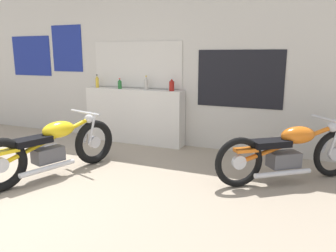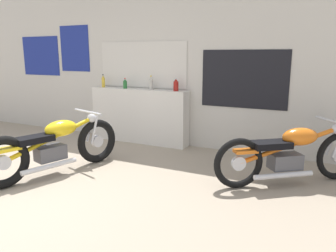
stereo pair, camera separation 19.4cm
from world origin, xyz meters
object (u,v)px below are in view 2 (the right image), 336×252
Objects in this scene: bottle_right_center at (176,85)px; motorcycle_orange at (291,153)px; bottle_left_center at (125,84)px; bottle_center at (151,83)px; bottle_leftmost at (103,81)px; motorcycle_yellow at (55,146)px.

bottle_right_center reaches higher than motorcycle_orange.
bottle_center reaches higher than bottle_left_center.
bottle_center reaches higher than bottle_leftmost.
bottle_center reaches higher than motorcycle_orange.
bottle_leftmost is at bearing -178.60° from bottle_center.
bottle_left_center reaches higher than motorcycle_yellow.
bottle_left_center is 2.01m from motorcycle_yellow.
bottle_left_center is 0.84× the size of bottle_right_center.
bottle_leftmost reaches higher than motorcycle_orange.
motorcycle_orange is at bearing -14.40° from bottle_leftmost.
bottle_left_center is 1.00m from bottle_right_center.
bottle_left_center is at bearing -174.50° from bottle_center.
bottle_left_center is 0.10× the size of motorcycle_yellow.
motorcycle_orange is (2.98, -0.87, -0.67)m from bottle_left_center.
bottle_leftmost is 1.30× the size of bottle_left_center.
bottle_center is at bearing 159.59° from motorcycle_orange.
bottle_right_center is at bearing 64.90° from motorcycle_yellow.
bottle_left_center is 0.12× the size of motorcycle_orange.
motorcycle_orange is (2.87, 1.02, 0.00)m from motorcycle_yellow.
bottle_center reaches higher than motorcycle_yellow.
bottle_center is at bearing 1.40° from bottle_leftmost.
bottle_right_center reaches higher than bottle_left_center.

